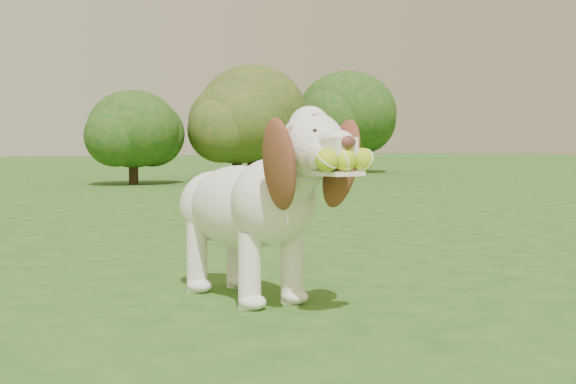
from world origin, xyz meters
TOP-DOWN VIEW (x-y plane):
  - ground at (0.00, 0.00)m, footprint 80.00×80.00m
  - dog at (-0.51, -0.46)m, footprint 0.41×1.17m
  - shrub_f at (6.25, 10.21)m, footprint 2.11×2.11m
  - shrub_h at (9.06, 10.72)m, footprint 2.18×2.18m
  - shrub_c at (2.97, 8.51)m, footprint 1.42×1.42m
  - shrub_d at (4.78, 8.38)m, footprint 1.63×1.63m

SIDE VIEW (x-z plane):
  - ground at x=0.00m, z-range 0.00..0.00m
  - dog at x=-0.51m, z-range 0.02..0.79m
  - shrub_c at x=2.97m, z-range 0.13..1.61m
  - shrub_d at x=4.78m, z-range 0.15..1.84m
  - shrub_f at x=6.25m, z-range 0.19..2.38m
  - shrub_h at x=9.06m, z-range 0.20..2.46m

